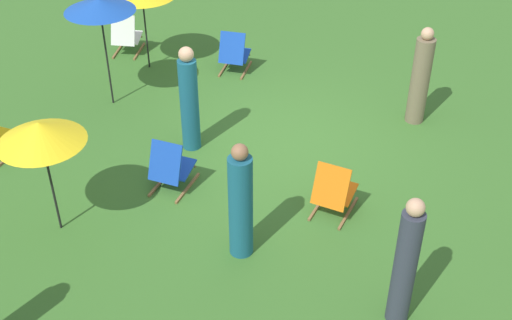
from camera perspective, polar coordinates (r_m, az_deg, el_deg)
ground_plane at (r=10.67m, az=2.10°, el=1.31°), size 40.00×40.00×0.00m
deckchair_1 at (r=9.13m, az=6.74°, el=-2.71°), size 0.57×0.81×0.83m
deckchair_2 at (r=9.60m, az=-7.38°, el=-0.64°), size 0.51×0.78×0.83m
deckchair_6 at (r=12.73m, az=-1.90°, el=9.19°), size 0.54×0.80×0.83m
deckchair_7 at (r=13.71m, az=-11.18°, el=10.49°), size 0.62×0.84×0.83m
umbrella_0 at (r=11.31m, az=-13.40°, el=12.88°), size 1.17×1.17×1.94m
umbrella_1 at (r=8.55m, az=-18.19°, el=2.27°), size 1.12×1.12×1.69m
person_0 at (r=7.49m, az=12.79°, el=-8.84°), size 0.34×0.34×1.76m
person_2 at (r=10.24m, az=-5.80°, el=5.10°), size 0.34×0.34×1.75m
person_3 at (r=8.19m, az=-1.34°, el=-3.82°), size 0.42×0.42×1.67m
person_4 at (r=11.24m, az=14.03°, el=6.85°), size 0.44×0.44×1.70m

